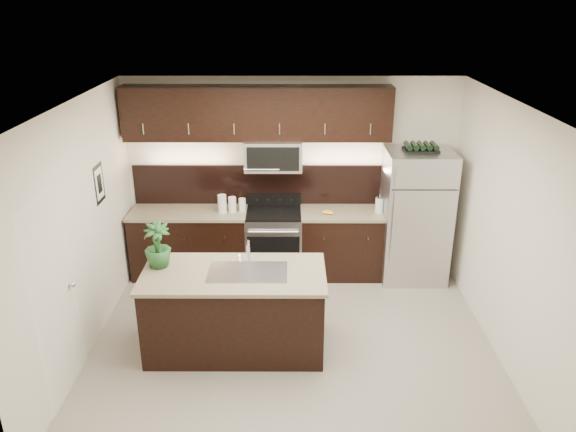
% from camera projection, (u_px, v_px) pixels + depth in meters
% --- Properties ---
extents(ground, '(4.50, 4.50, 0.00)m').
position_uv_depth(ground, '(292.00, 342.00, 6.40)').
color(ground, gray).
rests_on(ground, ground).
extents(room_walls, '(4.52, 4.02, 2.71)m').
position_uv_depth(room_walls, '(282.00, 204.00, 5.73)').
color(room_walls, silver).
rests_on(room_walls, ground).
extents(counter_run, '(3.51, 0.65, 0.94)m').
position_uv_depth(counter_run, '(259.00, 243.00, 7.79)').
color(counter_run, black).
rests_on(counter_run, ground).
extents(upper_fixtures, '(3.49, 0.40, 1.66)m').
position_uv_depth(upper_fixtures, '(259.00, 122.00, 7.31)').
color(upper_fixtures, black).
rests_on(upper_fixtures, counter_run).
extents(island, '(1.96, 0.96, 0.94)m').
position_uv_depth(island, '(235.00, 310.00, 6.14)').
color(island, black).
rests_on(island, ground).
extents(sink_faucet, '(0.84, 0.50, 0.28)m').
position_uv_depth(sink_faucet, '(248.00, 271.00, 5.97)').
color(sink_faucet, silver).
rests_on(sink_faucet, island).
extents(refrigerator, '(0.87, 0.78, 1.80)m').
position_uv_depth(refrigerator, '(415.00, 216.00, 7.57)').
color(refrigerator, '#B2B2B7').
rests_on(refrigerator, ground).
extents(wine_rack, '(0.45, 0.28, 0.10)m').
position_uv_depth(wine_rack, '(421.00, 147.00, 7.22)').
color(wine_rack, black).
rests_on(wine_rack, refrigerator).
extents(plant, '(0.37, 0.37, 0.50)m').
position_uv_depth(plant, '(157.00, 245.00, 6.01)').
color(plant, '#1E4C20').
rests_on(plant, island).
extents(canisters, '(0.37, 0.17, 0.25)m').
position_uv_depth(canisters, '(230.00, 204.00, 7.55)').
color(canisters, silver).
rests_on(canisters, counter_run).
extents(french_press, '(0.11, 0.11, 0.32)m').
position_uv_depth(french_press, '(379.00, 204.00, 7.52)').
color(french_press, silver).
rests_on(french_press, counter_run).
extents(bananas, '(0.18, 0.16, 0.05)m').
position_uv_depth(bananas, '(325.00, 212.00, 7.53)').
color(bananas, gold).
rests_on(bananas, counter_run).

